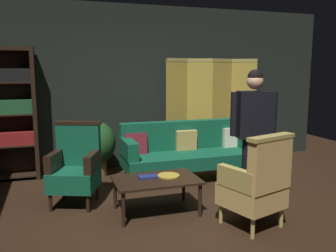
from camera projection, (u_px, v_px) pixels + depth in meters
The scene contains 12 objects.
ground_plane at pixel (189, 216), 4.15m from camera, with size 10.00×10.00×0.00m, color black.
back_wall at pixel (139, 87), 6.23m from camera, with size 7.20×0.10×2.80m, color black.
folding_screen at pixel (211, 109), 6.46m from camera, with size 1.72×0.29×1.90m.
bookshelf at pixel (6, 111), 5.39m from camera, with size 0.90×0.32×2.05m.
velvet_couch at pixel (188, 149), 5.61m from camera, with size 2.12×0.78×0.88m.
coffee_table at pixel (156, 182), 4.20m from camera, with size 1.00×0.64×0.42m.
armchair_gilt_accent at pixel (257, 184), 3.79m from camera, with size 0.73×0.72×1.04m.
armchair_wing_left at pixel (76, 166), 4.49m from camera, with size 0.75×0.75×1.04m.
standing_figure at pixel (253, 125), 4.38m from camera, with size 0.58×0.29×1.70m.
potted_plant at pixel (97, 145), 5.67m from camera, with size 0.59×0.59×0.89m.
book_navy_cloth at pixel (148, 177), 4.23m from camera, with size 0.23×0.14×0.02m, color navy.
brass_tray at pixel (169, 176), 4.29m from camera, with size 0.27×0.27×0.02m, color gold.
Camera 1 is at (-1.46, -3.66, 1.69)m, focal length 37.83 mm.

